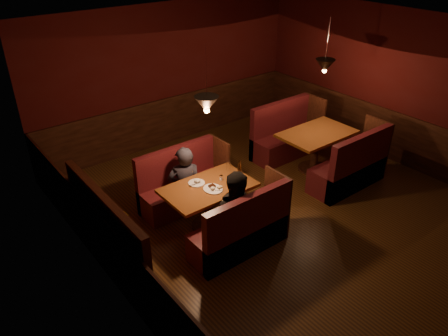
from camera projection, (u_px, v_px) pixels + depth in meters
room at (276, 160)px, 6.63m from camera, size 6.02×7.02×2.92m
main_table at (209, 195)px, 6.65m from camera, size 1.37×0.83×0.96m
main_bench_far at (183, 187)px, 7.31m from camera, size 1.51×0.54×1.03m
main_bench_near at (243, 233)px, 6.24m from camera, size 1.51×0.54×1.03m
second_table at (316, 142)px, 8.21m from camera, size 1.40×0.89×0.79m
second_bench_far at (285, 138)px, 8.92m from camera, size 1.54×0.58×1.10m
second_bench_near at (352, 170)px, 7.77m from camera, size 1.54×0.58×1.10m
diner_a at (184, 171)px, 6.90m from camera, size 0.66×0.57×1.53m
diner_b at (239, 202)px, 6.10m from camera, size 0.94×0.85×1.59m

